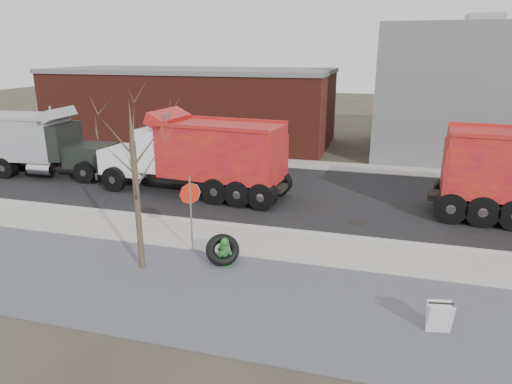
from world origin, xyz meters
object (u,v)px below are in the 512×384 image
(truck_tire, at_px, (223,250))
(dump_truck_red_b, at_px, (198,153))
(stop_sign, at_px, (190,201))
(dump_truck_grey, at_px, (34,141))
(fire_hydrant, at_px, (225,253))
(sandwich_board, at_px, (439,317))

(truck_tire, xyz_separation_m, dump_truck_red_b, (-3.58, 6.66, 1.48))
(stop_sign, xyz_separation_m, dump_truck_grey, (-12.12, 7.00, 0.02))
(stop_sign, bearing_deg, dump_truck_red_b, 86.86)
(fire_hydrant, height_order, truck_tire, truck_tire)
(fire_hydrant, xyz_separation_m, stop_sign, (-1.36, 0.59, 1.39))
(sandwich_board, relative_size, dump_truck_red_b, 0.09)
(dump_truck_grey, bearing_deg, stop_sign, -34.51)
(fire_hydrant, height_order, dump_truck_red_b, dump_truck_red_b)
(truck_tire, bearing_deg, dump_truck_red_b, 118.30)
(fire_hydrant, height_order, dump_truck_grey, dump_truck_grey)
(sandwich_board, xyz_separation_m, dump_truck_red_b, (-9.83, 8.77, 1.52))
(fire_hydrant, distance_m, truck_tire, 0.13)
(stop_sign, height_order, dump_truck_grey, dump_truck_grey)
(fire_hydrant, bearing_deg, dump_truck_grey, 173.81)
(dump_truck_red_b, bearing_deg, sandwich_board, 143.68)
(sandwich_board, bearing_deg, fire_hydrant, 151.74)
(dump_truck_red_b, bearing_deg, dump_truck_grey, 0.43)
(dump_truck_red_b, relative_size, dump_truck_grey, 1.15)
(dump_truck_red_b, distance_m, dump_truck_grey, 9.84)
(fire_hydrant, height_order, stop_sign, stop_sign)
(fire_hydrant, relative_size, dump_truck_red_b, 0.10)
(stop_sign, bearing_deg, truck_tire, -45.98)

